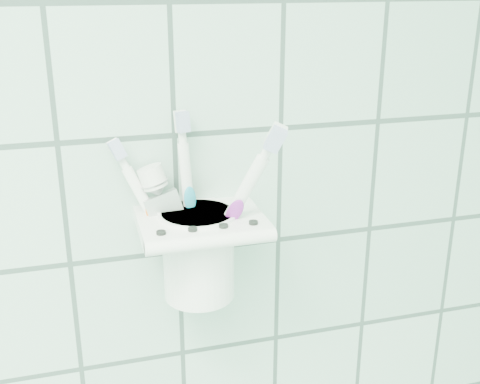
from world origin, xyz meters
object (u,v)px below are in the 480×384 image
object	(u,v)px
cup	(198,251)
toothpaste_tube	(191,218)
toothbrush_orange	(192,190)
holder_bracket	(201,224)
toothbrush_blue	(194,201)
toothbrush_pink	(189,210)

from	to	relation	value
cup	toothpaste_tube	distance (m)	0.04
cup	toothbrush_orange	bearing A→B (deg)	95.40
holder_bracket	toothpaste_tube	xyz separation A→B (m)	(-0.01, 0.01, 0.00)
toothbrush_blue	holder_bracket	bearing A→B (deg)	-92.40
cup	toothbrush_blue	bearing A→B (deg)	93.51
toothbrush_pink	toothbrush_blue	distance (m)	0.02
holder_bracket	toothbrush_orange	world-z (taller)	toothbrush_orange
holder_bracket	toothbrush_blue	size ratio (longest dim) A/B	0.68
holder_bracket	toothbrush_orange	distance (m)	0.04
cup	toothbrush_pink	xyz separation A→B (m)	(-0.01, 0.00, 0.05)
toothbrush_blue	toothpaste_tube	bearing A→B (deg)	-133.99
holder_bracket	toothbrush_orange	xyz separation A→B (m)	(-0.00, 0.02, 0.03)
cup	toothpaste_tube	world-z (taller)	toothpaste_tube
toothbrush_blue	toothpaste_tube	size ratio (longest dim) A/B	1.26
toothpaste_tube	holder_bracket	bearing A→B (deg)	-48.07
toothbrush_blue	toothpaste_tube	xyz separation A→B (m)	(-0.01, -0.01, -0.02)
toothbrush_orange	toothbrush_blue	bearing A→B (deg)	-66.49
cup	toothbrush_blue	distance (m)	0.06
toothbrush_blue	toothbrush_orange	distance (m)	0.01
toothbrush_pink	toothpaste_tube	bearing A→B (deg)	36.39
toothbrush_blue	toothpaste_tube	world-z (taller)	toothbrush_blue
toothbrush_blue	toothbrush_orange	size ratio (longest dim) A/B	0.91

